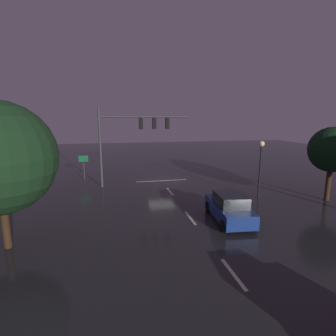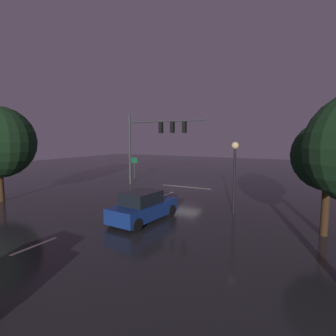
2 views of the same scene
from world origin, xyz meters
TOP-DOWN VIEW (x-y plane):
  - ground_plane at (0.00, 0.00)m, footprint 80.00×80.00m
  - traffic_signal_assembly at (2.77, 1.32)m, footprint 8.06×0.47m
  - lane_dash_far at (0.00, 4.00)m, footprint 0.16×2.20m
  - lane_dash_mid at (0.00, 10.00)m, footprint 0.16×2.20m
  - lane_dash_near at (0.00, 16.00)m, footprint 0.16×2.20m
  - stop_bar at (0.00, 0.13)m, footprint 5.00×0.16m
  - car_approaching at (-2.17, 10.85)m, footprint 2.22×4.49m
  - street_lamp_left_kerb at (-6.31, 7.13)m, footprint 0.44×0.44m
  - route_sign at (7.49, -2.04)m, footprint 0.90×0.09m
  - tree_left_far at (-11.04, 8.68)m, footprint 3.30×3.30m

SIDE VIEW (x-z plane):
  - ground_plane at x=0.00m, z-range 0.00..0.00m
  - lane_dash_far at x=0.00m, z-range 0.00..0.01m
  - lane_dash_mid at x=0.00m, z-range 0.00..0.01m
  - lane_dash_near at x=0.00m, z-range 0.00..0.01m
  - stop_bar at x=0.00m, z-range 0.00..0.01m
  - car_approaching at x=-2.17m, z-range -0.05..1.65m
  - route_sign at x=7.49m, z-range 0.54..2.99m
  - street_lamp_left_kerb at x=-6.31m, z-range 0.94..5.35m
  - tree_left_far at x=-11.04m, z-range 1.07..6.55m
  - traffic_signal_assembly at x=2.77m, z-range 1.44..8.38m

